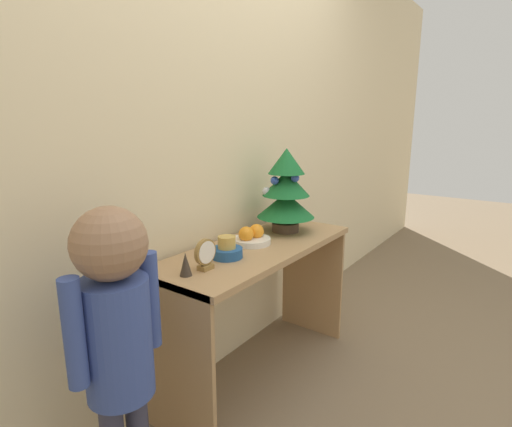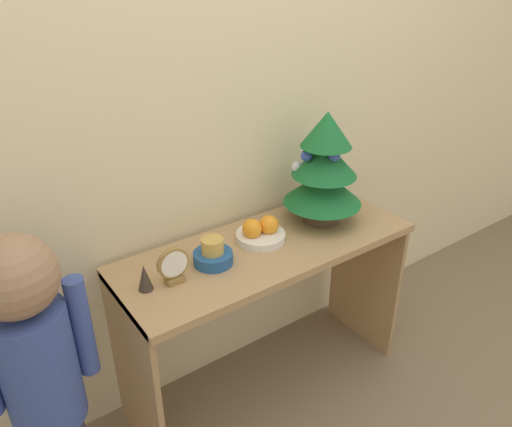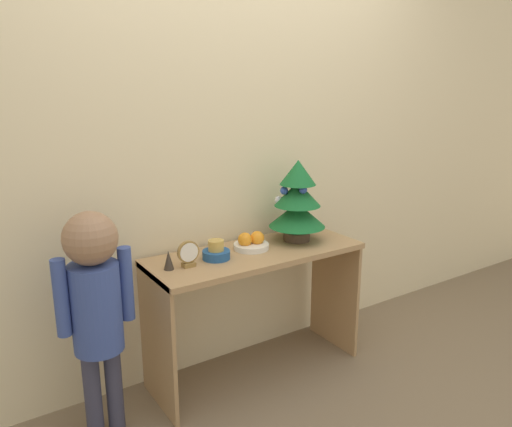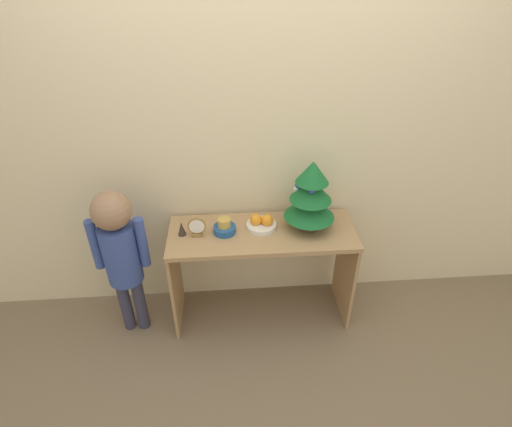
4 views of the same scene
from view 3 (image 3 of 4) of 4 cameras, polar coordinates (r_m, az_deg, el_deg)
The scene contains 9 objects.
ground_plane at distance 2.75m, azimuth 2.61°, elevation -19.47°, with size 12.00×12.00×0.00m, color #7A664C.
back_wall at distance 2.70m, azimuth -3.14°, elevation 8.39°, with size 7.00×0.05×2.50m, color beige.
console_table at distance 2.65m, azimuth -0.03°, elevation -7.54°, with size 1.15×0.44×0.70m.
mini_tree at distance 2.72m, azimuth 4.75°, elevation 1.43°, with size 0.31×0.31×0.45m.
fruit_bowl at distance 2.62m, azimuth -0.55°, elevation -3.37°, with size 0.19×0.19×0.09m.
singing_bowl at distance 2.48m, azimuth -4.58°, elevation -4.41°, with size 0.14×0.14×0.10m.
desk_clock at distance 2.39m, azimuth -7.74°, elevation -4.62°, with size 0.11×0.04×0.13m.
figurine at distance 2.37m, azimuth -9.96°, elevation -5.27°, with size 0.05×0.05×0.09m.
child_figure at distance 2.23m, azimuth -17.89°, elevation -9.06°, with size 0.33×0.23×1.04m.
Camera 3 is at (-1.35, -1.83, 1.55)m, focal length 35.00 mm.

